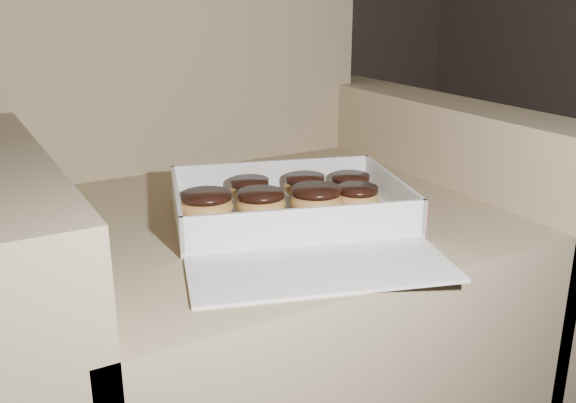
% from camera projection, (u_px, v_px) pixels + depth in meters
% --- Properties ---
extents(armchair, '(0.93, 0.79, 0.98)m').
position_uv_depth(armchair, '(247.00, 262.00, 1.19)').
color(armchair, '#9B8563').
rests_on(armchair, floor).
extents(bakery_box, '(0.46, 0.50, 0.06)m').
position_uv_depth(bakery_box, '(295.00, 218.00, 0.99)').
color(bakery_box, white).
rests_on(bakery_box, armchair).
extents(donut_a, '(0.08, 0.08, 0.04)m').
position_uv_depth(donut_a, '(261.00, 203.00, 1.01)').
color(donut_a, '#C47E44').
rests_on(donut_a, bakery_box).
extents(donut_b, '(0.07, 0.07, 0.04)m').
position_uv_depth(donut_b, '(249.00, 189.00, 1.09)').
color(donut_b, '#C47E44').
rests_on(donut_b, bakery_box).
extents(donut_c, '(0.09, 0.09, 0.04)m').
position_uv_depth(donut_c, '(316.00, 199.00, 1.02)').
color(donut_c, '#C47E44').
rests_on(donut_c, bakery_box).
extents(donut_d, '(0.07, 0.07, 0.04)m').
position_uv_depth(donut_d, '(350.00, 184.00, 1.12)').
color(donut_d, '#C47E44').
rests_on(donut_d, bakery_box).
extents(donut_e, '(0.07, 0.07, 0.04)m').
position_uv_depth(donut_e, '(357.00, 196.00, 1.05)').
color(donut_e, '#C47E44').
rests_on(donut_e, bakery_box).
extents(donut_f, '(0.08, 0.08, 0.04)m').
position_uv_depth(donut_f, '(207.00, 205.00, 1.00)').
color(donut_f, '#C47E44').
rests_on(donut_f, bakery_box).
extents(donut_g, '(0.07, 0.07, 0.04)m').
position_uv_depth(donut_g, '(305.00, 185.00, 1.11)').
color(donut_g, '#C47E44').
rests_on(donut_g, bakery_box).
extents(crumb_a, '(0.01, 0.01, 0.00)m').
position_uv_depth(crumb_a, '(248.00, 243.00, 0.91)').
color(crumb_a, black).
rests_on(crumb_a, bakery_box).
extents(crumb_b, '(0.01, 0.01, 0.00)m').
position_uv_depth(crumb_b, '(212.00, 235.00, 0.93)').
color(crumb_b, black).
rests_on(crumb_b, bakery_box).
extents(crumb_c, '(0.01, 0.01, 0.00)m').
position_uv_depth(crumb_c, '(253.00, 233.00, 0.94)').
color(crumb_c, black).
rests_on(crumb_c, bakery_box).
extents(crumb_d, '(0.01, 0.01, 0.00)m').
position_uv_depth(crumb_d, '(235.00, 238.00, 0.92)').
color(crumb_d, black).
rests_on(crumb_d, bakery_box).
extents(crumb_e, '(0.01, 0.01, 0.00)m').
position_uv_depth(crumb_e, '(330.00, 222.00, 0.98)').
color(crumb_e, black).
rests_on(crumb_e, bakery_box).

